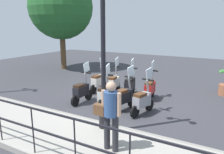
{
  "coord_description": "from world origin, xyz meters",
  "views": [
    {
      "loc": [
        -7.13,
        -3.59,
        2.88
      ],
      "look_at": [
        0.2,
        0.5,
        0.9
      ],
      "focal_mm": 35.0,
      "sensor_mm": 36.0,
      "label": 1
    }
  ],
  "objects_px": {
    "scooter_far_0": "(150,88)",
    "scooter_far_2": "(114,82)",
    "scooter_near_2": "(105,94)",
    "scooter_near_3": "(82,91)",
    "scooter_near_1": "(124,97)",
    "lamp_post_near": "(103,55)",
    "scooter_near_0": "(143,100)",
    "scooter_far_1": "(130,84)",
    "scooter_far_3": "(98,81)",
    "tree_large": "(61,7)",
    "pedestrian_with_bag": "(110,111)"
  },
  "relations": [
    {
      "from": "scooter_far_0",
      "to": "scooter_far_2",
      "type": "distance_m",
      "value": 1.66
    },
    {
      "from": "scooter_near_2",
      "to": "scooter_near_3",
      "type": "relative_size",
      "value": 1.0
    },
    {
      "from": "scooter_near_1",
      "to": "scooter_near_3",
      "type": "relative_size",
      "value": 1.0
    },
    {
      "from": "lamp_post_near",
      "to": "scooter_near_0",
      "type": "height_order",
      "value": "lamp_post_near"
    },
    {
      "from": "scooter_near_3",
      "to": "scooter_far_1",
      "type": "distance_m",
      "value": 2.1
    },
    {
      "from": "scooter_far_2",
      "to": "scooter_far_3",
      "type": "bearing_deg",
      "value": 93.28
    },
    {
      "from": "tree_large",
      "to": "scooter_far_0",
      "type": "distance_m",
      "value": 8.78
    },
    {
      "from": "pedestrian_with_bag",
      "to": "scooter_far_2",
      "type": "height_order",
      "value": "pedestrian_with_bag"
    },
    {
      "from": "tree_large",
      "to": "scooter_far_0",
      "type": "xyz_separation_m",
      "value": [
        -3.29,
        -7.33,
        -3.54
      ]
    },
    {
      "from": "tree_large",
      "to": "scooter_near_1",
      "type": "relative_size",
      "value": 3.96
    },
    {
      "from": "scooter_near_3",
      "to": "scooter_far_0",
      "type": "height_order",
      "value": "same"
    },
    {
      "from": "scooter_far_1",
      "to": "pedestrian_with_bag",
      "type": "bearing_deg",
      "value": -168.63
    },
    {
      "from": "scooter_far_1",
      "to": "scooter_far_2",
      "type": "relative_size",
      "value": 1.0
    },
    {
      "from": "scooter_far_0",
      "to": "lamp_post_near",
      "type": "bearing_deg",
      "value": 172.72
    },
    {
      "from": "lamp_post_near",
      "to": "scooter_far_1",
      "type": "relative_size",
      "value": 2.92
    },
    {
      "from": "lamp_post_near",
      "to": "scooter_far_0",
      "type": "bearing_deg",
      "value": -3.17
    },
    {
      "from": "scooter_near_0",
      "to": "scooter_far_2",
      "type": "height_order",
      "value": "same"
    },
    {
      "from": "lamp_post_near",
      "to": "scooter_near_3",
      "type": "distance_m",
      "value": 3.03
    },
    {
      "from": "scooter_far_2",
      "to": "scooter_near_0",
      "type": "bearing_deg",
      "value": -134.39
    },
    {
      "from": "tree_large",
      "to": "scooter_near_0",
      "type": "xyz_separation_m",
      "value": [
        -4.81,
        -7.61,
        -3.54
      ]
    },
    {
      "from": "scooter_near_3",
      "to": "scooter_far_3",
      "type": "relative_size",
      "value": 1.0
    },
    {
      "from": "scooter_near_1",
      "to": "scooter_near_3",
      "type": "height_order",
      "value": "same"
    },
    {
      "from": "scooter_far_1",
      "to": "scooter_far_3",
      "type": "height_order",
      "value": "same"
    },
    {
      "from": "scooter_near_2",
      "to": "scooter_near_1",
      "type": "bearing_deg",
      "value": -94.62
    },
    {
      "from": "pedestrian_with_bag",
      "to": "scooter_far_2",
      "type": "xyz_separation_m",
      "value": [
        4.16,
        2.18,
        -0.6
      ]
    },
    {
      "from": "scooter_near_0",
      "to": "pedestrian_with_bag",
      "type": "bearing_deg",
      "value": -160.5
    },
    {
      "from": "scooter_near_1",
      "to": "scooter_near_0",
      "type": "bearing_deg",
      "value": -78.52
    },
    {
      "from": "scooter_near_2",
      "to": "scooter_far_3",
      "type": "height_order",
      "value": "same"
    },
    {
      "from": "lamp_post_near",
      "to": "tree_large",
      "type": "distance_m",
      "value": 9.86
    },
    {
      "from": "pedestrian_with_bag",
      "to": "tree_large",
      "type": "relative_size",
      "value": 0.26
    },
    {
      "from": "scooter_far_0",
      "to": "scooter_far_2",
      "type": "bearing_deg",
      "value": 83.78
    },
    {
      "from": "scooter_near_0",
      "to": "scooter_near_3",
      "type": "xyz_separation_m",
      "value": [
        -0.09,
        2.41,
        0.0
      ]
    },
    {
      "from": "tree_large",
      "to": "scooter_far_2",
      "type": "xyz_separation_m",
      "value": [
        -3.23,
        -5.67,
        -3.54
      ]
    },
    {
      "from": "scooter_near_3",
      "to": "scooter_far_3",
      "type": "height_order",
      "value": "same"
    },
    {
      "from": "tree_large",
      "to": "scooter_near_3",
      "type": "bearing_deg",
      "value": -133.32
    },
    {
      "from": "scooter_near_3",
      "to": "scooter_near_2",
      "type": "bearing_deg",
      "value": -84.46
    },
    {
      "from": "scooter_far_1",
      "to": "scooter_near_2",
      "type": "bearing_deg",
      "value": 163.86
    },
    {
      "from": "scooter_near_1",
      "to": "scooter_far_2",
      "type": "distance_m",
      "value": 1.98
    },
    {
      "from": "tree_large",
      "to": "scooter_near_0",
      "type": "bearing_deg",
      "value": -122.32
    },
    {
      "from": "scooter_near_2",
      "to": "scooter_far_2",
      "type": "bearing_deg",
      "value": 8.17
    },
    {
      "from": "scooter_far_0",
      "to": "tree_large",
      "type": "bearing_deg",
      "value": 61.69
    },
    {
      "from": "scooter_near_0",
      "to": "scooter_near_3",
      "type": "distance_m",
      "value": 2.41
    },
    {
      "from": "pedestrian_with_bag",
      "to": "scooter_near_1",
      "type": "bearing_deg",
      "value": 22.84
    },
    {
      "from": "scooter_far_1",
      "to": "scooter_far_3",
      "type": "relative_size",
      "value": 1.0
    },
    {
      "from": "scooter_near_0",
      "to": "scooter_near_2",
      "type": "distance_m",
      "value": 1.44
    },
    {
      "from": "scooter_far_2",
      "to": "scooter_far_3",
      "type": "height_order",
      "value": "same"
    },
    {
      "from": "tree_large",
      "to": "scooter_far_2",
      "type": "relative_size",
      "value": 3.96
    },
    {
      "from": "pedestrian_with_bag",
      "to": "scooter_far_2",
      "type": "distance_m",
      "value": 4.73
    },
    {
      "from": "tree_large",
      "to": "scooter_near_1",
      "type": "bearing_deg",
      "value": -124.57
    },
    {
      "from": "lamp_post_near",
      "to": "scooter_near_3",
      "type": "relative_size",
      "value": 2.92
    }
  ]
}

